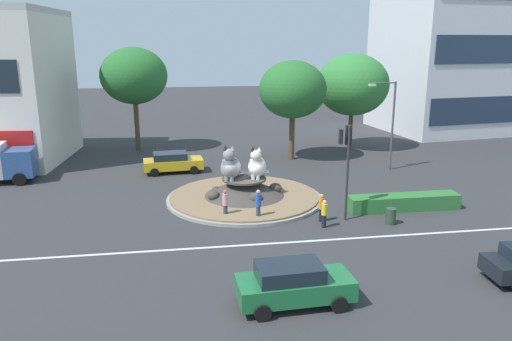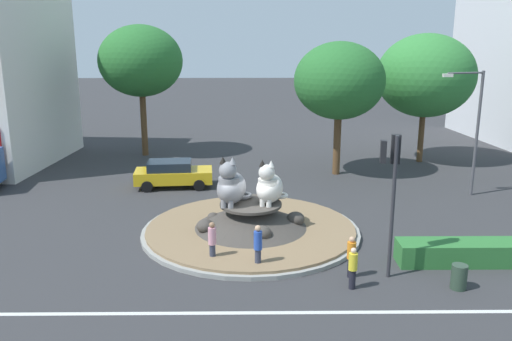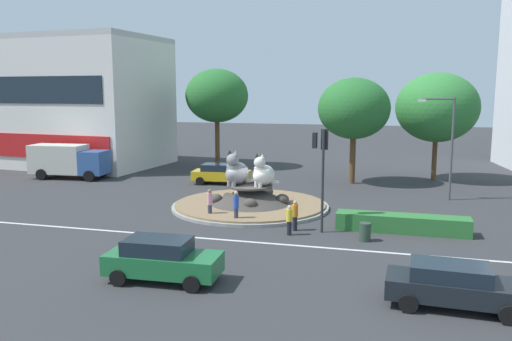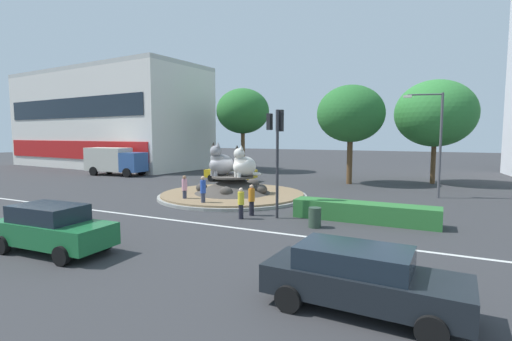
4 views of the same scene
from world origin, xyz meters
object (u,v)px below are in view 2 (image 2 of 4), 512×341
(broadleaf_tree_behind_island, at_px, (141,61))
(pedestrian_blue_shirt, at_px, (258,246))
(third_tree_left, at_px, (339,81))
(pedestrian_pink_shirt, at_px, (212,241))
(streetlight_arm, at_px, (473,124))
(cat_statue_grey, at_px, (231,186))
(litter_bin, at_px, (459,277))
(traffic_light_mast, at_px, (392,175))
(cat_statue_white, at_px, (269,187))
(second_tree_near_tower, at_px, (426,76))
(pedestrian_orange_shirt, at_px, (351,256))
(pedestrian_yellow_shirt, at_px, (353,267))
(parked_car_right, at_px, (173,173))

(broadleaf_tree_behind_island, height_order, pedestrian_blue_shirt, broadleaf_tree_behind_island)
(third_tree_left, height_order, pedestrian_pink_shirt, third_tree_left)
(broadleaf_tree_behind_island, distance_m, pedestrian_pink_shirt, 20.75)
(streetlight_arm, distance_m, pedestrian_pink_shirt, 16.39)
(cat_statue_grey, xyz_separation_m, litter_bin, (8.21, -5.39, -1.79))
(traffic_light_mast, relative_size, pedestrian_pink_shirt, 3.15)
(cat_statue_white, relative_size, pedestrian_blue_shirt, 1.18)
(pedestrian_blue_shirt, relative_size, litter_bin, 1.99)
(pedestrian_blue_shirt, bearing_deg, traffic_light_mast, 132.37)
(second_tree_near_tower, distance_m, third_tree_left, 7.11)
(pedestrian_pink_shirt, relative_size, pedestrian_blue_shirt, 0.94)
(pedestrian_orange_shirt, height_order, pedestrian_yellow_shirt, pedestrian_orange_shirt)
(cat_statue_white, xyz_separation_m, pedestrian_orange_shirt, (2.87, -4.52, -1.33))
(traffic_light_mast, bearing_deg, parked_car_right, 46.42)
(pedestrian_pink_shirt, bearing_deg, second_tree_near_tower, 101.07)
(third_tree_left, bearing_deg, pedestrian_pink_shirt, -117.23)
(pedestrian_pink_shirt, xyz_separation_m, pedestrian_yellow_shirt, (5.09, -2.24, -0.09))
(broadleaf_tree_behind_island, height_order, pedestrian_orange_shirt, broadleaf_tree_behind_island)
(streetlight_arm, distance_m, pedestrian_yellow_shirt, 14.23)
(cat_statue_white, xyz_separation_m, broadleaf_tree_behind_island, (-8.49, 15.73, 4.56))
(parked_car_right, bearing_deg, pedestrian_pink_shirt, -78.92)
(traffic_light_mast, distance_m, pedestrian_orange_shirt, 3.33)
(pedestrian_pink_shirt, relative_size, litter_bin, 1.88)
(parked_car_right, bearing_deg, broadleaf_tree_behind_island, 106.10)
(parked_car_right, xyz_separation_m, litter_bin, (11.86, -12.92, -0.37))
(pedestrian_pink_shirt, bearing_deg, broadleaf_tree_behind_island, 157.44)
(broadleaf_tree_behind_island, height_order, parked_car_right, broadleaf_tree_behind_island)
(litter_bin, bearing_deg, streetlight_arm, 67.49)
(third_tree_left, bearing_deg, pedestrian_orange_shirt, -96.70)
(pedestrian_pink_shirt, height_order, litter_bin, pedestrian_pink_shirt)
(cat_statue_grey, distance_m, pedestrian_blue_shirt, 4.11)
(broadleaf_tree_behind_island, height_order, pedestrian_yellow_shirt, broadleaf_tree_behind_island)
(traffic_light_mast, xyz_separation_m, pedestrian_pink_shirt, (-6.54, 1.20, -2.99))
(pedestrian_orange_shirt, distance_m, pedestrian_yellow_shirt, 0.94)
(cat_statue_grey, height_order, pedestrian_orange_shirt, cat_statue_grey)
(second_tree_near_tower, relative_size, pedestrian_yellow_shirt, 5.60)
(cat_statue_grey, relative_size, broadleaf_tree_behind_island, 0.24)
(pedestrian_orange_shirt, bearing_deg, third_tree_left, -120.77)
(pedestrian_blue_shirt, xyz_separation_m, parked_car_right, (-4.78, 11.26, -0.15))
(pedestrian_pink_shirt, height_order, pedestrian_yellow_shirt, pedestrian_pink_shirt)
(cat_statue_grey, distance_m, cat_statue_white, 1.69)
(parked_car_right, bearing_deg, pedestrian_blue_shirt, -71.72)
(second_tree_near_tower, xyz_separation_m, streetlight_arm, (0.21, -7.93, -1.88))
(cat_statue_white, xyz_separation_m, traffic_light_mast, (4.21, -4.42, 1.72))
(third_tree_left, distance_m, pedestrian_blue_shirt, 15.81)
(broadleaf_tree_behind_island, distance_m, second_tree_near_tower, 19.55)
(streetlight_arm, bearing_deg, traffic_light_mast, 41.38)
(traffic_light_mast, relative_size, broadleaf_tree_behind_island, 0.58)
(broadleaf_tree_behind_island, xyz_separation_m, pedestrian_blue_shirt, (7.94, -19.58, -5.77))
(traffic_light_mast, relative_size, pedestrian_orange_shirt, 3.35)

